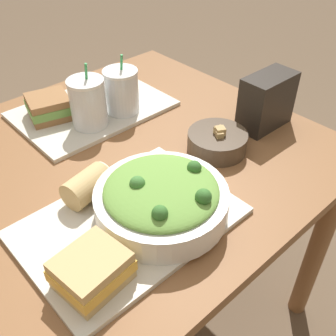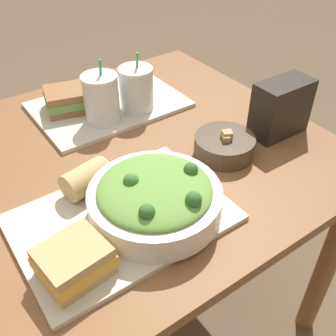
% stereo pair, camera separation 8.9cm
% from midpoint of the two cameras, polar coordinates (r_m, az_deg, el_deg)
% --- Properties ---
extents(ground_plane, '(12.00, 12.00, 0.00)m').
position_cam_midpoint_polar(ground_plane, '(1.54, -9.96, -21.75)').
color(ground_plane, brown).
extents(dining_table, '(1.23, 0.93, 0.72)m').
position_cam_midpoint_polar(dining_table, '(1.05, -13.64, -4.61)').
color(dining_table, brown).
rests_on(dining_table, ground_plane).
extents(tray_near, '(0.44, 0.31, 0.01)m').
position_cam_midpoint_polar(tray_near, '(0.83, -8.70, -7.89)').
color(tray_near, beige).
rests_on(tray_near, dining_table).
extents(tray_far, '(0.44, 0.31, 0.01)m').
position_cam_midpoint_polar(tray_far, '(1.22, -12.94, 8.27)').
color(tray_far, beige).
rests_on(tray_far, dining_table).
extents(salad_bowl, '(0.28, 0.28, 0.10)m').
position_cam_midpoint_polar(salad_bowl, '(0.81, -4.11, -4.50)').
color(salad_bowl, white).
rests_on(salad_bowl, tray_near).
extents(soup_bowl, '(0.15, 0.15, 0.07)m').
position_cam_midpoint_polar(soup_bowl, '(1.02, 4.67, 3.83)').
color(soup_bowl, '#473828').
rests_on(soup_bowl, dining_table).
extents(sandwich_near, '(0.13, 0.12, 0.06)m').
position_cam_midpoint_polar(sandwich_near, '(0.72, -14.63, -14.36)').
color(sandwich_near, tan).
rests_on(sandwich_near, tray_near).
extents(baguette_near, '(0.11, 0.08, 0.07)m').
position_cam_midpoint_polar(baguette_near, '(0.88, -14.46, -2.58)').
color(baguette_near, tan).
rests_on(baguette_near, tray_near).
extents(sandwich_far, '(0.14, 0.14, 0.06)m').
position_cam_midpoint_polar(sandwich_far, '(1.19, -18.98, 8.33)').
color(sandwich_far, olive).
rests_on(sandwich_far, tray_far).
extents(drink_cup_dark, '(0.10, 0.10, 0.18)m').
position_cam_midpoint_polar(drink_cup_dark, '(1.11, -13.81, 8.89)').
color(drink_cup_dark, silver).
rests_on(drink_cup_dark, tray_far).
extents(drink_cup_red, '(0.10, 0.10, 0.17)m').
position_cam_midpoint_polar(drink_cup_red, '(1.16, -8.98, 10.73)').
color(drink_cup_red, silver).
rests_on(drink_cup_red, tray_far).
extents(chip_bag, '(0.16, 0.09, 0.15)m').
position_cam_midpoint_polar(chip_bag, '(1.11, 11.90, 9.40)').
color(chip_bag, '#28231E').
rests_on(chip_bag, dining_table).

